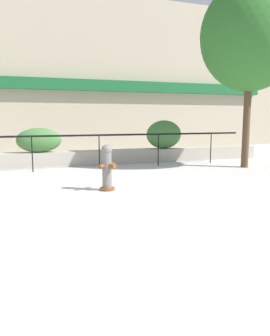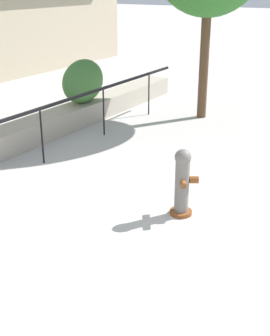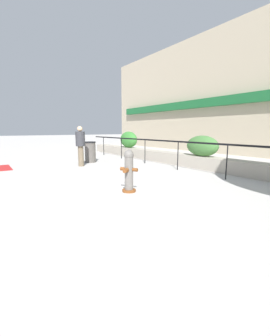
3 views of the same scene
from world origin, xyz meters
name	(u,v)px [view 2 (image 2 of 3)]	position (x,y,z in m)	size (l,w,h in m)	color
ground_plane	(243,300)	(0.00, 0.00, 0.00)	(120.00, 120.00, 0.00)	#BCB7B2
hedge_bush_2	(83,81)	(4.99, 6.00, 1.05)	(1.44, 0.70, 1.10)	#427538
fire_hydrant	(182,182)	(1.57, 1.55, 0.55)	(0.48, 0.48, 1.08)	brown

